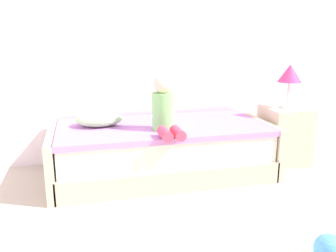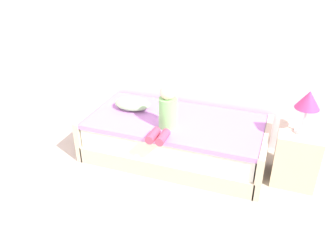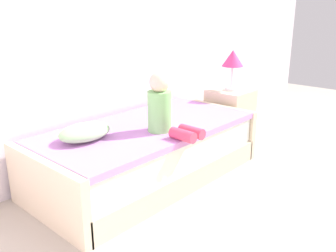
% 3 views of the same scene
% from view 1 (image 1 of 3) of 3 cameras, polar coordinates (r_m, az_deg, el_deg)
% --- Properties ---
extents(wall_rear, '(7.20, 0.10, 2.90)m').
position_cam_1_polar(wall_rear, '(4.04, 3.67, 15.89)').
color(wall_rear, white).
rests_on(wall_rear, ground).
extents(bed, '(2.11, 1.00, 0.50)m').
position_cam_1_polar(bed, '(3.51, -0.99, -3.83)').
color(bed, beige).
rests_on(bed, ground).
extents(nightstand, '(0.44, 0.44, 0.60)m').
position_cam_1_polar(nightstand, '(4.01, 18.13, -1.41)').
color(nightstand, beige).
rests_on(nightstand, ground).
extents(table_lamp, '(0.24, 0.24, 0.45)m').
position_cam_1_polar(table_lamp, '(3.89, 18.86, 7.64)').
color(table_lamp, silver).
rests_on(table_lamp, nightstand).
extents(child_figure, '(0.20, 0.51, 0.50)m').
position_cam_1_polar(child_figure, '(3.17, -0.58, 2.77)').
color(child_figure, '#7FC672').
rests_on(child_figure, bed).
extents(pillow, '(0.44, 0.30, 0.13)m').
position_cam_1_polar(pillow, '(3.44, -10.93, 1.06)').
color(pillow, '#99CC8C').
rests_on(pillow, bed).
extents(toy_ball, '(0.19, 0.19, 0.19)m').
position_cam_1_polar(toy_ball, '(2.46, 24.36, -17.49)').
color(toy_ball, '#4C99E5').
rests_on(toy_ball, ground).
extents(area_rug, '(1.60, 1.10, 0.01)m').
position_cam_1_polar(area_rug, '(2.44, 3.24, -18.86)').
color(area_rug, '#B2D189').
rests_on(area_rug, ground).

